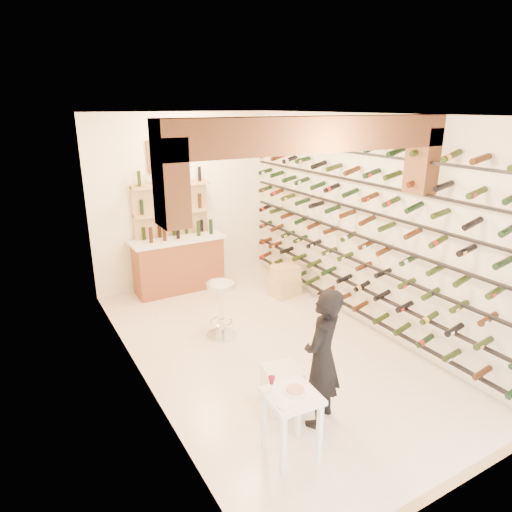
{
  "coord_description": "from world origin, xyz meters",
  "views": [
    {
      "loc": [
        -2.97,
        -4.87,
        3.31
      ],
      "look_at": [
        0.0,
        0.3,
        1.3
      ],
      "focal_mm": 31.54,
      "sensor_mm": 36.0,
      "label": 1
    }
  ],
  "objects_px": {
    "wine_rack": "(355,229)",
    "chrome_barstool": "(221,306)",
    "person": "(322,358)",
    "crate_lower": "(285,288)",
    "tasting_table": "(291,405)",
    "white_stool": "(282,388)",
    "back_counter": "(179,263)"
  },
  "relations": [
    {
      "from": "wine_rack",
      "to": "chrome_barstool",
      "type": "relative_size",
      "value": 6.61
    },
    {
      "from": "person",
      "to": "crate_lower",
      "type": "distance_m",
      "value": 3.49
    },
    {
      "from": "tasting_table",
      "to": "crate_lower",
      "type": "relative_size",
      "value": 1.72
    },
    {
      "from": "wine_rack",
      "to": "chrome_barstool",
      "type": "xyz_separation_m",
      "value": [
        -1.95,
        0.62,
        -1.05
      ]
    },
    {
      "from": "tasting_table",
      "to": "person",
      "type": "relative_size",
      "value": 0.55
    },
    {
      "from": "white_stool",
      "to": "chrome_barstool",
      "type": "height_order",
      "value": "chrome_barstool"
    },
    {
      "from": "back_counter",
      "to": "white_stool",
      "type": "bearing_deg",
      "value": -93.45
    },
    {
      "from": "back_counter",
      "to": "tasting_table",
      "type": "xyz_separation_m",
      "value": [
        -0.57,
        -4.55,
        0.05
      ]
    },
    {
      "from": "tasting_table",
      "to": "crate_lower",
      "type": "xyz_separation_m",
      "value": [
        2.13,
        3.32,
        -0.43
      ]
    },
    {
      "from": "chrome_barstool",
      "to": "person",
      "type": "bearing_deg",
      "value": -87.29
    },
    {
      "from": "wine_rack",
      "to": "chrome_barstool",
      "type": "bearing_deg",
      "value": 162.31
    },
    {
      "from": "wine_rack",
      "to": "tasting_table",
      "type": "relative_size",
      "value": 6.62
    },
    {
      "from": "white_stool",
      "to": "crate_lower",
      "type": "bearing_deg",
      "value": 55.84
    },
    {
      "from": "chrome_barstool",
      "to": "crate_lower",
      "type": "distance_m",
      "value": 1.89
    },
    {
      "from": "wine_rack",
      "to": "person",
      "type": "relative_size",
      "value": 3.64
    },
    {
      "from": "person",
      "to": "tasting_table",
      "type": "bearing_deg",
      "value": -4.65
    },
    {
      "from": "white_stool",
      "to": "person",
      "type": "xyz_separation_m",
      "value": [
        0.22,
        -0.41,
        0.54
      ]
    },
    {
      "from": "person",
      "to": "chrome_barstool",
      "type": "height_order",
      "value": "person"
    },
    {
      "from": "back_counter",
      "to": "crate_lower",
      "type": "xyz_separation_m",
      "value": [
        1.56,
        -1.23,
        -0.38
      ]
    },
    {
      "from": "wine_rack",
      "to": "white_stool",
      "type": "xyz_separation_m",
      "value": [
        -2.06,
        -1.22,
        -1.3
      ]
    },
    {
      "from": "crate_lower",
      "to": "back_counter",
      "type": "bearing_deg",
      "value": 141.81
    },
    {
      "from": "person",
      "to": "chrome_barstool",
      "type": "relative_size",
      "value": 1.81
    },
    {
      "from": "wine_rack",
      "to": "chrome_barstool",
      "type": "height_order",
      "value": "wine_rack"
    },
    {
      "from": "white_stool",
      "to": "chrome_barstool",
      "type": "bearing_deg",
      "value": 86.32
    },
    {
      "from": "wine_rack",
      "to": "tasting_table",
      "type": "distance_m",
      "value": 3.21
    },
    {
      "from": "tasting_table",
      "to": "white_stool",
      "type": "relative_size",
      "value": 1.74
    },
    {
      "from": "back_counter",
      "to": "chrome_barstool",
      "type": "distance_m",
      "value": 2.03
    },
    {
      "from": "back_counter",
      "to": "crate_lower",
      "type": "relative_size",
      "value": 3.39
    },
    {
      "from": "person",
      "to": "crate_lower",
      "type": "xyz_separation_m",
      "value": [
        1.57,
        3.05,
        -0.63
      ]
    },
    {
      "from": "person",
      "to": "chrome_barstool",
      "type": "distance_m",
      "value": 2.27
    },
    {
      "from": "white_stool",
      "to": "tasting_table",
      "type": "bearing_deg",
      "value": -116.66
    },
    {
      "from": "person",
      "to": "crate_lower",
      "type": "height_order",
      "value": "person"
    }
  ]
}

